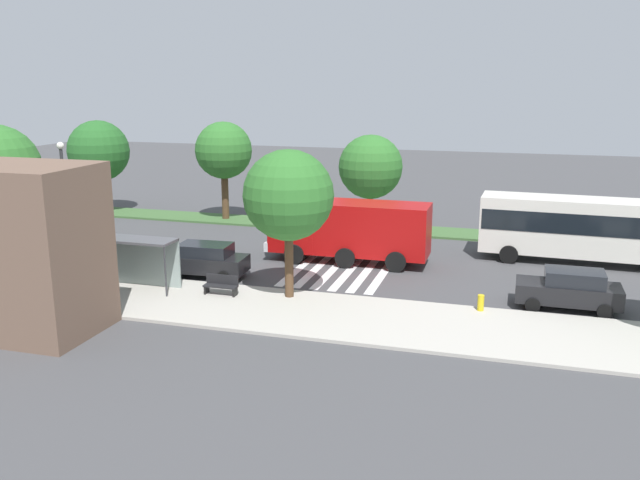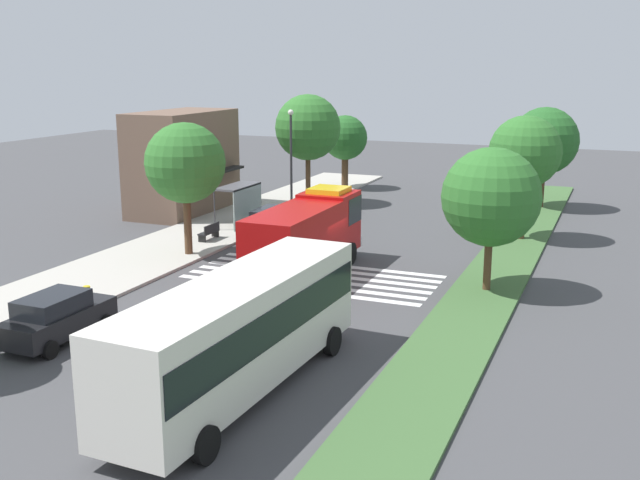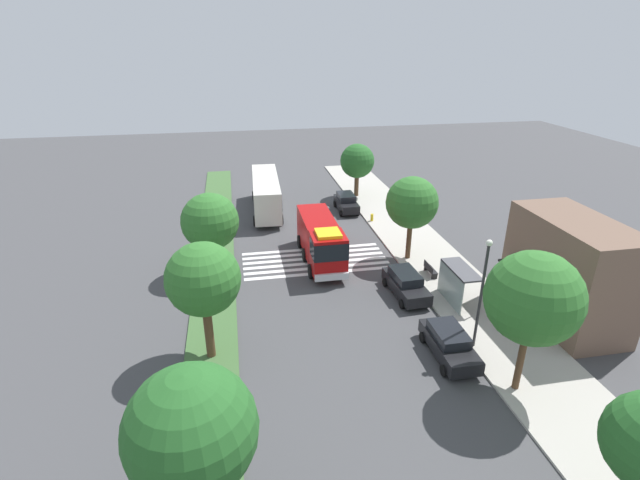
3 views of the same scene
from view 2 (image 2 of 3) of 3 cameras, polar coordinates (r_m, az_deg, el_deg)
name	(u,v)px [view 2 (image 2 of 3)]	position (r m, az deg, el deg)	size (l,w,h in m)	color
ground_plane	(321,271)	(35.93, 0.08, -2.41)	(120.00, 120.00, 0.00)	#424244
sidewalk	(159,252)	(40.22, -12.20, -0.90)	(60.00, 5.56, 0.14)	#ADA89E
median_strip	(488,288)	(33.83, 12.69, -3.64)	(60.00, 3.00, 0.14)	#3D6033
crosswalk	(313,277)	(35.04, -0.54, -2.81)	(4.95, 11.64, 0.01)	silver
fire_truck	(308,233)	(35.05, -0.91, 0.56)	(8.94, 2.84, 3.75)	#A50C0C
parked_car_west	(57,317)	(28.45, -19.49, -5.58)	(4.44, 2.05, 1.78)	black
parked_car_mid	(273,222)	(42.73, -3.63, 1.35)	(4.79, 2.25, 1.74)	black
parked_car_east	(319,202)	(48.99, -0.06, 2.90)	(4.67, 2.13, 1.65)	black
transit_bus	(240,327)	(22.49, -6.12, -6.61)	(11.31, 3.21, 3.58)	silver
bus_stop_shelter	(243,197)	(45.28, -5.94, 3.27)	(3.50, 1.40, 2.46)	#4C4C51
bench_near_shelter	(210,232)	(42.11, -8.44, 0.63)	(1.60, 0.50, 0.90)	black
street_lamp	(291,153)	(48.82, -2.23, 6.66)	(0.36, 0.36, 6.73)	#2D2D30
storefront_building	(183,162)	(50.51, -10.44, 5.86)	(8.17, 4.89, 6.72)	brown
sidewalk_tree_west	(185,163)	(38.43, -10.28, 5.79)	(4.09, 4.09, 6.77)	#513823
sidewalk_tree_east	(308,128)	(52.22, -0.94, 8.59)	(4.56, 4.56, 7.58)	#513823
sidewalk_tree_far_east	(345,138)	(59.21, 1.94, 7.79)	(3.50, 3.50, 5.67)	#47301E
median_tree_far_west	(491,197)	(32.55, 12.96, 3.21)	(4.24, 4.24, 6.22)	#513823
median_tree_west	(525,153)	(42.78, 15.42, 6.46)	(4.00, 4.00, 6.88)	#513823
median_tree_center	(545,141)	(52.85, 16.81, 7.26)	(4.53, 4.53, 6.80)	#47301E
fire_hydrant	(87,294)	(32.28, -17.38, -3.97)	(0.28, 0.28, 0.70)	gold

